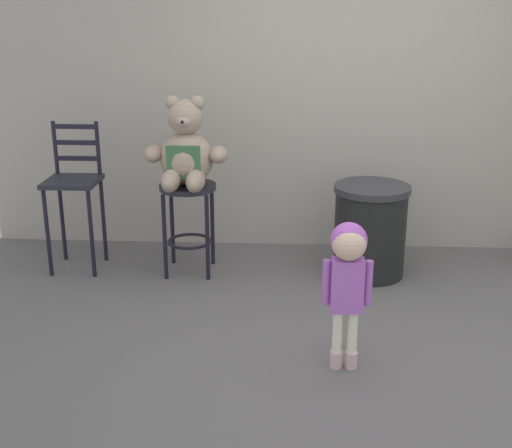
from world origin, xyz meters
TOP-DOWN VIEW (x-y plane):
  - ground_plane at (0.00, 0.00)m, footprint 24.00×24.00m
  - building_wall at (0.00, 1.94)m, footprint 6.12×0.30m
  - bar_stool_with_teddy at (-1.25, 1.13)m, footprint 0.43×0.43m
  - teddy_bear at (-1.25, 1.10)m, footprint 0.63×0.56m
  - child_walking at (-0.14, -0.27)m, footprint 0.28×0.22m
  - trash_bin at (0.15, 1.15)m, footprint 0.58×0.58m
  - bar_chair_empty at (-2.15, 1.18)m, footprint 0.40×0.40m

SIDE VIEW (x-z plane):
  - ground_plane at x=0.00m, z-range 0.00..0.00m
  - trash_bin at x=0.15m, z-range 0.00..0.72m
  - bar_stool_with_teddy at x=-1.25m, z-range 0.16..0.87m
  - child_walking at x=-0.14m, z-range 0.20..1.08m
  - bar_chair_empty at x=-2.15m, z-range 0.08..1.23m
  - teddy_bear at x=-1.25m, z-range 0.62..1.30m
  - building_wall at x=0.00m, z-range 0.00..3.86m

